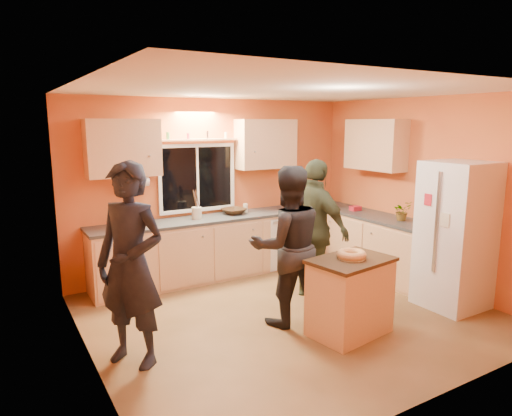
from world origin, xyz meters
TOP-DOWN VIEW (x-y plane):
  - ground at (0.00, 0.00)m, footprint 4.50×4.50m
  - room_shell at (0.12, 0.41)m, footprint 4.54×4.04m
  - back_counter at (0.01, 1.70)m, footprint 4.23×0.62m
  - right_counter at (1.95, 0.50)m, footprint 0.62×1.84m
  - refrigerator at (1.89, -0.80)m, footprint 0.72×0.70m
  - island at (0.27, -0.74)m, footprint 0.94×0.71m
  - bundt_pastry at (0.27, -0.74)m, footprint 0.31×0.31m
  - person_left at (-1.90, -0.15)m, footprint 0.79×0.83m
  - person_center at (-0.16, -0.16)m, footprint 1.02×0.88m
  - person_right at (0.58, 0.29)m, footprint 0.60×1.11m
  - mixing_bowl at (0.18, 1.75)m, footprint 0.41×0.41m
  - utensil_crock at (-0.44, 1.69)m, footprint 0.14×0.14m
  - potted_plant at (1.99, 0.14)m, footprint 0.28×0.25m
  - red_box at (1.94, 1.02)m, footprint 0.16×0.13m

SIDE VIEW (x-z plane):
  - ground at x=0.00m, z-range 0.00..0.00m
  - island at x=0.27m, z-range 0.01..0.85m
  - back_counter at x=0.01m, z-range 0.00..0.90m
  - right_counter at x=1.95m, z-range 0.00..0.90m
  - bundt_pastry at x=0.27m, z-range 0.84..0.93m
  - person_center at x=-0.16m, z-range 0.00..1.80m
  - refrigerator at x=1.89m, z-range 0.00..1.80m
  - person_right at x=0.58m, z-range 0.00..1.81m
  - red_box at x=1.94m, z-range 0.90..0.97m
  - mixing_bowl at x=0.18m, z-range 0.90..0.98m
  - person_left at x=-1.90m, z-range 0.00..1.92m
  - utensil_crock at x=-0.44m, z-range 0.90..1.07m
  - potted_plant at x=1.99m, z-range 0.90..1.17m
  - room_shell at x=0.12m, z-range 0.31..2.92m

